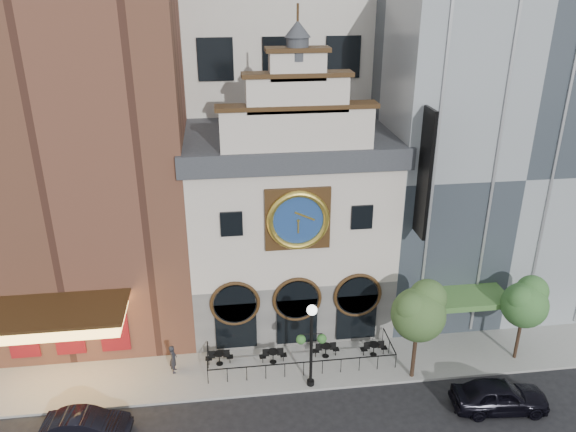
{
  "coord_description": "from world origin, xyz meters",
  "views": [
    {
      "loc": [
        -4.1,
        -23.76,
        20.85
      ],
      "look_at": [
        -0.26,
        6.0,
        7.85
      ],
      "focal_mm": 35.0,
      "sensor_mm": 36.0,
      "label": 1
    }
  ],
  "objects_px": {
    "bistro_0": "(219,357)",
    "pedestrian": "(173,359)",
    "car_left": "(87,425)",
    "lamppost": "(311,337)",
    "tree_left": "(419,310)",
    "bistro_1": "(273,356)",
    "bistro_3": "(374,348)",
    "bistro_2": "(326,350)",
    "tree_right": "(526,301)",
    "car_right": "(500,396)"
  },
  "relations": [
    {
      "from": "bistro_2",
      "to": "tree_right",
      "type": "bearing_deg",
      "value": -7.54
    },
    {
      "from": "car_left",
      "to": "lamppost",
      "type": "distance_m",
      "value": 11.87
    },
    {
      "from": "bistro_3",
      "to": "car_right",
      "type": "distance_m",
      "value": 7.28
    },
    {
      "from": "bistro_1",
      "to": "bistro_2",
      "type": "relative_size",
      "value": 1.0
    },
    {
      "from": "pedestrian",
      "to": "tree_left",
      "type": "height_order",
      "value": "tree_left"
    },
    {
      "from": "bistro_1",
      "to": "lamppost",
      "type": "xyz_separation_m",
      "value": [
        1.84,
        -2.18,
        2.67
      ]
    },
    {
      "from": "pedestrian",
      "to": "tree_left",
      "type": "relative_size",
      "value": 0.3
    },
    {
      "from": "pedestrian",
      "to": "tree_left",
      "type": "distance_m",
      "value": 13.85
    },
    {
      "from": "lamppost",
      "to": "bistro_0",
      "type": "bearing_deg",
      "value": 157.19
    },
    {
      "from": "bistro_3",
      "to": "bistro_2",
      "type": "bearing_deg",
      "value": 175.53
    },
    {
      "from": "bistro_0",
      "to": "tree_right",
      "type": "height_order",
      "value": "tree_right"
    },
    {
      "from": "pedestrian",
      "to": "tree_right",
      "type": "bearing_deg",
      "value": -95.89
    },
    {
      "from": "bistro_1",
      "to": "bistro_3",
      "type": "bearing_deg",
      "value": -0.75
    },
    {
      "from": "car_right",
      "to": "tree_right",
      "type": "relative_size",
      "value": 0.95
    },
    {
      "from": "bistro_0",
      "to": "bistro_1",
      "type": "height_order",
      "value": "same"
    },
    {
      "from": "car_left",
      "to": "tree_right",
      "type": "distance_m",
      "value": 24.11
    },
    {
      "from": "bistro_2",
      "to": "pedestrian",
      "type": "distance_m",
      "value": 8.76
    },
    {
      "from": "bistro_1",
      "to": "tree_left",
      "type": "bearing_deg",
      "value": -15.66
    },
    {
      "from": "tree_left",
      "to": "bistro_3",
      "type": "bearing_deg",
      "value": 129.29
    },
    {
      "from": "car_right",
      "to": "pedestrian",
      "type": "xyz_separation_m",
      "value": [
        -16.87,
        4.98,
        0.18
      ]
    },
    {
      "from": "car_right",
      "to": "tree_left",
      "type": "relative_size",
      "value": 0.84
    },
    {
      "from": "pedestrian",
      "to": "bistro_1",
      "type": "bearing_deg",
      "value": -91.36
    },
    {
      "from": "bistro_0",
      "to": "bistro_3",
      "type": "height_order",
      "value": "same"
    },
    {
      "from": "bistro_1",
      "to": "car_right",
      "type": "height_order",
      "value": "car_right"
    },
    {
      "from": "car_right",
      "to": "tree_right",
      "type": "height_order",
      "value": "tree_right"
    },
    {
      "from": "lamppost",
      "to": "tree_right",
      "type": "distance_m",
      "value": 12.36
    },
    {
      "from": "bistro_1",
      "to": "pedestrian",
      "type": "relative_size",
      "value": 0.91
    },
    {
      "from": "car_left",
      "to": "tree_right",
      "type": "bearing_deg",
      "value": -77.56
    },
    {
      "from": "bistro_0",
      "to": "bistro_3",
      "type": "relative_size",
      "value": 1.0
    },
    {
      "from": "lamppost",
      "to": "tree_left",
      "type": "xyz_separation_m",
      "value": [
        5.8,
        0.04,
        1.14
      ]
    },
    {
      "from": "tree_left",
      "to": "car_right",
      "type": "bearing_deg",
      "value": -39.16
    },
    {
      "from": "bistro_1",
      "to": "bistro_3",
      "type": "xyz_separation_m",
      "value": [
        5.95,
        -0.08,
        0.0
      ]
    },
    {
      "from": "bistro_2",
      "to": "bistro_3",
      "type": "height_order",
      "value": "same"
    },
    {
      "from": "bistro_0",
      "to": "pedestrian",
      "type": "distance_m",
      "value": 2.61
    },
    {
      "from": "tree_left",
      "to": "tree_right",
      "type": "bearing_deg",
      "value": 7.19
    },
    {
      "from": "bistro_1",
      "to": "lamppost",
      "type": "relative_size",
      "value": 0.31
    },
    {
      "from": "bistro_0",
      "to": "car_left",
      "type": "xyz_separation_m",
      "value": [
        -6.47,
        -4.54,
        0.07
      ]
    },
    {
      "from": "car_left",
      "to": "lamppost",
      "type": "height_order",
      "value": "lamppost"
    },
    {
      "from": "bistro_3",
      "to": "pedestrian",
      "type": "bearing_deg",
      "value": -179.89
    },
    {
      "from": "tree_left",
      "to": "bistro_0",
      "type": "bearing_deg",
      "value": 167.54
    },
    {
      "from": "car_right",
      "to": "bistro_1",
      "type": "bearing_deg",
      "value": 70.62
    },
    {
      "from": "car_left",
      "to": "tree_right",
      "type": "height_order",
      "value": "tree_right"
    },
    {
      "from": "bistro_1",
      "to": "car_left",
      "type": "relative_size",
      "value": 0.38
    },
    {
      "from": "tree_left",
      "to": "car_left",
      "type": "bearing_deg",
      "value": -172.8
    },
    {
      "from": "bistro_0",
      "to": "car_left",
      "type": "distance_m",
      "value": 7.9
    },
    {
      "from": "bistro_3",
      "to": "car_right",
      "type": "relative_size",
      "value": 0.32
    },
    {
      "from": "bistro_2",
      "to": "tree_right",
      "type": "distance_m",
      "value": 11.62
    },
    {
      "from": "bistro_3",
      "to": "tree_right",
      "type": "relative_size",
      "value": 0.3
    },
    {
      "from": "car_left",
      "to": "tree_left",
      "type": "distance_m",
      "value": 17.72
    },
    {
      "from": "car_right",
      "to": "tree_left",
      "type": "height_order",
      "value": "tree_left"
    }
  ]
}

